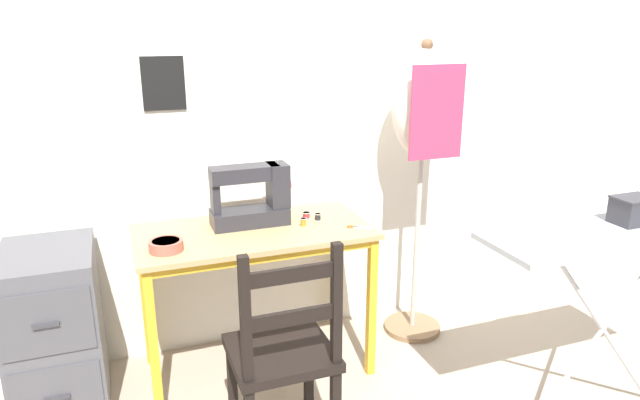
# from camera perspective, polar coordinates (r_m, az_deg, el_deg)

# --- Properties ---
(ground_plane) EXTENTS (14.00, 14.00, 0.00)m
(ground_plane) POSITION_cam_1_polar(r_m,az_deg,el_deg) (2.84, -4.63, -19.23)
(ground_plane) COLOR tan
(wall_back) EXTENTS (10.00, 0.06, 2.55)m
(wall_back) POSITION_cam_1_polar(r_m,az_deg,el_deg) (2.93, -8.64, 8.94)
(wall_back) COLOR silver
(wall_back) RESTS_ON ground_plane
(sewing_table) EXTENTS (1.11, 0.56, 0.75)m
(sewing_table) POSITION_cam_1_polar(r_m,az_deg,el_deg) (2.75, -6.49, -4.91)
(sewing_table) COLOR tan
(sewing_table) RESTS_ON ground_plane
(sewing_machine) EXTENTS (0.39, 0.16, 0.32)m
(sewing_machine) POSITION_cam_1_polar(r_m,az_deg,el_deg) (2.76, -6.55, 0.32)
(sewing_machine) COLOR #28282D
(sewing_machine) RESTS_ON sewing_table
(fabric_bowl) EXTENTS (0.15, 0.15, 0.05)m
(fabric_bowl) POSITION_cam_1_polar(r_m,az_deg,el_deg) (2.54, -15.14, -4.39)
(fabric_bowl) COLOR #B25647
(fabric_bowl) RESTS_ON sewing_table
(scissors) EXTENTS (0.12, 0.09, 0.01)m
(scissors) POSITION_cam_1_polar(r_m,az_deg,el_deg) (2.74, 3.58, -2.71)
(scissors) COLOR silver
(scissors) RESTS_ON sewing_table
(thread_spool_near_machine) EXTENTS (0.03, 0.03, 0.04)m
(thread_spool_near_machine) POSITION_cam_1_polar(r_m,az_deg,el_deg) (2.74, -1.68, -2.27)
(thread_spool_near_machine) COLOR orange
(thread_spool_near_machine) RESTS_ON sewing_table
(thread_spool_mid_table) EXTENTS (0.04, 0.04, 0.03)m
(thread_spool_mid_table) POSITION_cam_1_polar(r_m,az_deg,el_deg) (2.86, -1.38, -1.55)
(thread_spool_mid_table) COLOR red
(thread_spool_mid_table) RESTS_ON sewing_table
(thread_spool_far_edge) EXTENTS (0.04, 0.04, 0.04)m
(thread_spool_far_edge) POSITION_cam_1_polar(r_m,az_deg,el_deg) (2.83, -0.22, -1.71)
(thread_spool_far_edge) COLOR black
(thread_spool_far_edge) RESTS_ON sewing_table
(wooden_chair) EXTENTS (0.40, 0.38, 0.94)m
(wooden_chair) POSITION_cam_1_polar(r_m,az_deg,el_deg) (2.31, -3.70, -15.24)
(wooden_chair) COLOR black
(wooden_chair) RESTS_ON ground_plane
(filing_cabinet) EXTENTS (0.38, 0.52, 0.76)m
(filing_cabinet) POSITION_cam_1_polar(r_m,az_deg,el_deg) (2.85, -24.89, -11.83)
(filing_cabinet) COLOR #4C4C51
(filing_cabinet) RESTS_ON ground_plane
(dress_form) EXTENTS (0.35, 0.32, 1.62)m
(dress_form) POSITION_cam_1_polar(r_m,az_deg,el_deg) (3.01, 10.30, 7.84)
(dress_form) COLOR #846647
(dress_form) RESTS_ON ground_plane
(ironing_board) EXTENTS (1.17, 0.35, 0.90)m
(ironing_board) POSITION_cam_1_polar(r_m,az_deg,el_deg) (2.63, 27.61, -3.56)
(ironing_board) COLOR #ADB2B7
(ironing_board) RESTS_ON ground_plane
(storage_box) EXTENTS (0.17, 0.12, 0.11)m
(storage_box) POSITION_cam_1_polar(r_m,az_deg,el_deg) (2.69, 28.83, -0.89)
(storage_box) COLOR #333338
(storage_box) RESTS_ON ironing_board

